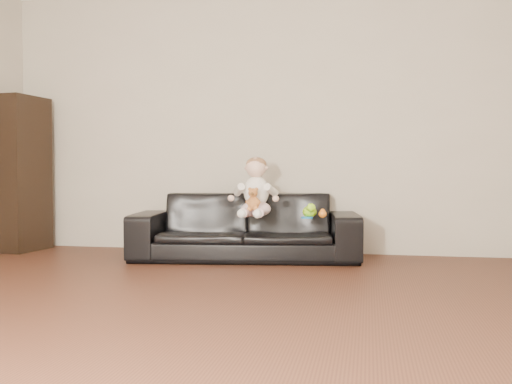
% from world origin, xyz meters
% --- Properties ---
extents(floor, '(5.50, 5.50, 0.00)m').
position_xyz_m(floor, '(0.00, 0.00, 0.00)').
color(floor, '#472619').
rests_on(floor, ground).
extents(wall_back, '(5.00, 0.00, 5.00)m').
position_xyz_m(wall_back, '(0.00, 2.75, 1.30)').
color(wall_back, '#BAB09C').
rests_on(wall_back, ground).
extents(sofa, '(2.10, 1.05, 0.59)m').
position_xyz_m(sofa, '(0.04, 2.25, 0.29)').
color(sofa, black).
rests_on(sofa, floor).
extents(cabinet, '(0.43, 0.56, 1.53)m').
position_xyz_m(cabinet, '(-2.29, 2.35, 0.77)').
color(cabinet, black).
rests_on(cabinet, floor).
extents(shelf_item, '(0.20, 0.27, 0.28)m').
position_xyz_m(shelf_item, '(-2.27, 2.35, 1.11)').
color(shelf_item, silver).
rests_on(shelf_item, cabinet).
extents(baby, '(0.37, 0.45, 0.53)m').
position_xyz_m(baby, '(0.15, 2.14, 0.62)').
color(baby, '#F6CFD3').
rests_on(baby, sofa).
extents(teddy_bear, '(0.13, 0.12, 0.19)m').
position_xyz_m(teddy_bear, '(0.16, 1.98, 0.55)').
color(teddy_bear, '#AD6731').
rests_on(teddy_bear, sofa).
extents(toy_green, '(0.17, 0.18, 0.10)m').
position_xyz_m(toy_green, '(0.62, 2.17, 0.44)').
color(toy_green, '#99E81B').
rests_on(toy_green, sofa).
extents(toy_rattle, '(0.09, 0.09, 0.07)m').
position_xyz_m(toy_rattle, '(0.74, 2.15, 0.42)').
color(toy_rattle, orange).
rests_on(toy_rattle, sofa).
extents(toy_blue_disc, '(0.13, 0.13, 0.01)m').
position_xyz_m(toy_blue_disc, '(0.61, 2.08, 0.39)').
color(toy_blue_disc, blue).
rests_on(toy_blue_disc, sofa).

